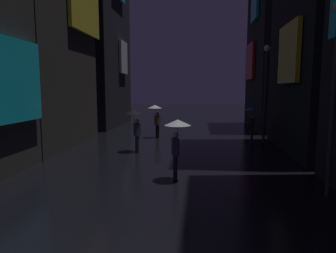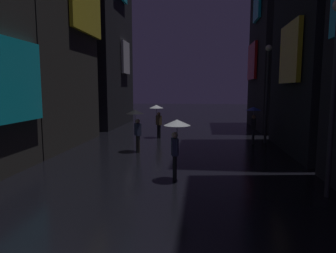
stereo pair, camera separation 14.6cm
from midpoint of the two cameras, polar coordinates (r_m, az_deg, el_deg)
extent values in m
cube|color=#19D8F2|center=(11.72, -28.81, 7.70)|extent=(0.20, 4.08, 2.97)
cube|color=yellow|center=(18.99, -15.77, 20.52)|extent=(0.20, 4.22, 2.59)
cube|color=white|center=(26.95, -8.65, 12.85)|extent=(0.20, 2.13, 2.74)
cube|color=yellow|center=(15.38, 21.75, 12.80)|extent=(0.20, 2.86, 2.74)
cube|color=#232328|center=(26.03, 20.57, 17.74)|extent=(4.00, 7.38, 16.21)
cube|color=red|center=(25.97, 15.17, 11.82)|extent=(0.20, 3.39, 2.90)
cube|color=#19D8F2|center=(25.20, 16.03, 20.77)|extent=(0.20, 2.30, 1.76)
cylinder|color=#2D2D38|center=(17.71, 15.40, -1.89)|extent=(0.12, 0.12, 0.85)
cylinder|color=#2D2D38|center=(17.89, 15.45, -1.80)|extent=(0.12, 0.12, 0.85)
cube|color=black|center=(17.71, 15.50, 0.47)|extent=(0.30, 0.38, 0.60)
sphere|color=#9E7051|center=(17.67, 15.55, 1.79)|extent=(0.22, 0.22, 0.22)
cylinder|color=black|center=(17.88, 15.40, 0.70)|extent=(0.09, 0.09, 0.50)
cylinder|color=slate|center=(17.85, 15.43, 1.77)|extent=(0.02, 0.02, 0.77)
cone|color=#263FB2|center=(17.81, 15.49, 3.32)|extent=(0.90, 0.90, 0.20)
cylinder|color=black|center=(10.61, 0.92, -7.65)|extent=(0.12, 0.12, 0.85)
cylinder|color=black|center=(10.44, 1.07, -7.90)|extent=(0.12, 0.12, 0.85)
cube|color=#333859|center=(10.36, 1.00, -3.90)|extent=(0.29, 0.38, 0.60)
sphere|color=beige|center=(10.29, 1.01, -1.66)|extent=(0.22, 0.22, 0.22)
cylinder|color=#333859|center=(10.18, 1.43, -3.81)|extent=(0.09, 0.09, 0.50)
cylinder|color=slate|center=(10.12, 1.44, -1.95)|extent=(0.02, 0.02, 0.77)
cone|color=silver|center=(10.06, 1.45, 0.78)|extent=(0.90, 0.90, 0.20)
cylinder|color=black|center=(19.11, -2.07, -0.98)|extent=(0.12, 0.12, 0.85)
cylinder|color=black|center=(19.25, -2.41, -0.93)|extent=(0.12, 0.12, 0.85)
cube|color=brown|center=(19.09, -2.25, 1.20)|extent=(0.40, 0.39, 0.60)
sphere|color=#9E7051|center=(19.05, -2.26, 2.42)|extent=(0.22, 0.22, 0.22)
cylinder|color=brown|center=(19.19, -2.71, 1.38)|extent=(0.09, 0.09, 0.50)
cylinder|color=slate|center=(19.16, -2.72, 2.37)|extent=(0.02, 0.02, 0.77)
cone|color=silver|center=(19.13, -2.73, 3.82)|extent=(0.90, 0.90, 0.20)
cylinder|color=#38332D|center=(14.85, -6.00, -3.39)|extent=(0.12, 0.12, 0.85)
cylinder|color=#38332D|center=(15.00, -6.33, -3.29)|extent=(0.12, 0.12, 0.85)
cube|color=#333859|center=(14.81, -6.20, -0.58)|extent=(0.39, 0.40, 0.60)
sphere|color=tan|center=(14.76, -6.23, 1.00)|extent=(0.22, 0.22, 0.22)
cylinder|color=#333859|center=(14.94, -6.70, -0.33)|extent=(0.09, 0.09, 0.50)
cylinder|color=slate|center=(14.90, -6.72, 0.95)|extent=(0.02, 0.02, 0.77)
cone|color=black|center=(14.85, -6.75, 2.81)|extent=(0.90, 0.90, 0.20)
cylinder|color=#2D2D33|center=(18.11, 17.79, 5.19)|extent=(0.14, 0.14, 5.23)
sphere|color=#F9EFCC|center=(18.25, 18.14, 14.00)|extent=(0.36, 0.36, 0.36)
cylinder|color=#2D2D33|center=(9.69, 28.54, 3.17)|extent=(0.14, 0.14, 5.22)
camera|label=1|loc=(0.07, -90.35, -0.04)|focal=32.00mm
camera|label=2|loc=(0.07, 89.65, 0.04)|focal=32.00mm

